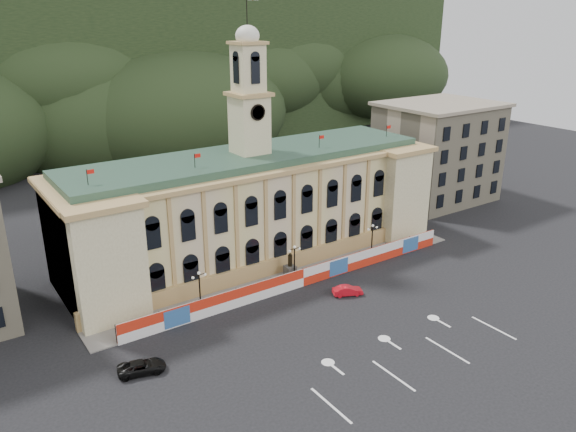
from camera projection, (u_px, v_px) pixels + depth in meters
ground at (381, 337)px, 63.04m from camera, size 260.00×260.00×0.00m
lane_markings at (414, 358)px, 59.16m from camera, size 26.00×10.00×0.02m
hill_ridge at (71, 71)px, 150.92m from camera, size 230.00×80.00×64.00m
city_hall at (253, 205)px, 81.76m from camera, size 56.20×17.60×37.10m
side_building_right at (437, 152)px, 106.67m from camera, size 21.00×17.00×18.60m
hoarding_fence at (303, 277)px, 74.31m from camera, size 50.00×0.44×2.50m
pavement at (291, 278)px, 76.76m from camera, size 56.00×5.50×0.16m
statue at (290, 270)px, 76.58m from camera, size 1.40×1.40×3.72m
lamp_left at (200, 287)px, 67.72m from camera, size 1.96×0.44×5.15m
lamp_center at (294, 260)px, 75.16m from camera, size 1.96×0.44×5.15m
lamp_right at (372, 238)px, 82.60m from camera, size 1.96×0.44×5.15m
red_sedan at (348, 291)px, 72.08m from camera, size 4.22×4.88×1.28m
black_suv at (142, 367)px, 56.51m from camera, size 4.59×5.90×1.33m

